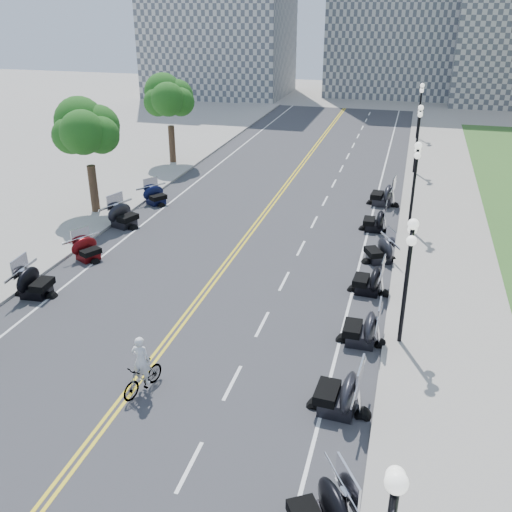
# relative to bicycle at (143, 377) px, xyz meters

# --- Properties ---
(ground) EXTENTS (160.00, 160.00, 0.00)m
(ground) POSITION_rel_bicycle_xyz_m (-0.47, 1.21, -0.55)
(ground) COLOR gray
(road) EXTENTS (16.00, 90.00, 0.01)m
(road) POSITION_rel_bicycle_xyz_m (-0.47, 11.21, -0.55)
(road) COLOR #333335
(road) RESTS_ON ground
(centerline_yellow_a) EXTENTS (0.12, 90.00, 0.00)m
(centerline_yellow_a) POSITION_rel_bicycle_xyz_m (-0.59, 11.21, -0.54)
(centerline_yellow_a) COLOR yellow
(centerline_yellow_a) RESTS_ON road
(centerline_yellow_b) EXTENTS (0.12, 90.00, 0.00)m
(centerline_yellow_b) POSITION_rel_bicycle_xyz_m (-0.35, 11.21, -0.54)
(centerline_yellow_b) COLOR yellow
(centerline_yellow_b) RESTS_ON road
(edge_line_north) EXTENTS (0.12, 90.00, 0.00)m
(edge_line_north) POSITION_rel_bicycle_xyz_m (5.93, 11.21, -0.54)
(edge_line_north) COLOR white
(edge_line_north) RESTS_ON road
(edge_line_south) EXTENTS (0.12, 90.00, 0.00)m
(edge_line_south) POSITION_rel_bicycle_xyz_m (-6.87, 11.21, -0.54)
(edge_line_south) COLOR white
(edge_line_south) RESTS_ON road
(lane_dash_5) EXTENTS (0.12, 2.00, 0.00)m
(lane_dash_5) POSITION_rel_bicycle_xyz_m (2.73, -2.79, -0.54)
(lane_dash_5) COLOR white
(lane_dash_5) RESTS_ON road
(lane_dash_6) EXTENTS (0.12, 2.00, 0.00)m
(lane_dash_6) POSITION_rel_bicycle_xyz_m (2.73, 1.21, -0.54)
(lane_dash_6) COLOR white
(lane_dash_6) RESTS_ON road
(lane_dash_7) EXTENTS (0.12, 2.00, 0.00)m
(lane_dash_7) POSITION_rel_bicycle_xyz_m (2.73, 5.21, -0.54)
(lane_dash_7) COLOR white
(lane_dash_7) RESTS_ON road
(lane_dash_8) EXTENTS (0.12, 2.00, 0.00)m
(lane_dash_8) POSITION_rel_bicycle_xyz_m (2.73, 9.21, -0.54)
(lane_dash_8) COLOR white
(lane_dash_8) RESTS_ON road
(lane_dash_9) EXTENTS (0.12, 2.00, 0.00)m
(lane_dash_9) POSITION_rel_bicycle_xyz_m (2.73, 13.21, -0.54)
(lane_dash_9) COLOR white
(lane_dash_9) RESTS_ON road
(lane_dash_10) EXTENTS (0.12, 2.00, 0.00)m
(lane_dash_10) POSITION_rel_bicycle_xyz_m (2.73, 17.21, -0.54)
(lane_dash_10) COLOR white
(lane_dash_10) RESTS_ON road
(lane_dash_11) EXTENTS (0.12, 2.00, 0.00)m
(lane_dash_11) POSITION_rel_bicycle_xyz_m (2.73, 21.21, -0.54)
(lane_dash_11) COLOR white
(lane_dash_11) RESTS_ON road
(lane_dash_12) EXTENTS (0.12, 2.00, 0.00)m
(lane_dash_12) POSITION_rel_bicycle_xyz_m (2.73, 25.21, -0.54)
(lane_dash_12) COLOR white
(lane_dash_12) RESTS_ON road
(lane_dash_13) EXTENTS (0.12, 2.00, 0.00)m
(lane_dash_13) POSITION_rel_bicycle_xyz_m (2.73, 29.21, -0.54)
(lane_dash_13) COLOR white
(lane_dash_13) RESTS_ON road
(lane_dash_14) EXTENTS (0.12, 2.00, 0.00)m
(lane_dash_14) POSITION_rel_bicycle_xyz_m (2.73, 33.21, -0.54)
(lane_dash_14) COLOR white
(lane_dash_14) RESTS_ON road
(lane_dash_15) EXTENTS (0.12, 2.00, 0.00)m
(lane_dash_15) POSITION_rel_bicycle_xyz_m (2.73, 37.21, -0.54)
(lane_dash_15) COLOR white
(lane_dash_15) RESTS_ON road
(lane_dash_16) EXTENTS (0.12, 2.00, 0.00)m
(lane_dash_16) POSITION_rel_bicycle_xyz_m (2.73, 41.21, -0.54)
(lane_dash_16) COLOR white
(lane_dash_16) RESTS_ON road
(lane_dash_17) EXTENTS (0.12, 2.00, 0.00)m
(lane_dash_17) POSITION_rel_bicycle_xyz_m (2.73, 45.21, -0.54)
(lane_dash_17) COLOR white
(lane_dash_17) RESTS_ON road
(lane_dash_18) EXTENTS (0.12, 2.00, 0.00)m
(lane_dash_18) POSITION_rel_bicycle_xyz_m (2.73, 49.21, -0.54)
(lane_dash_18) COLOR white
(lane_dash_18) RESTS_ON road
(lane_dash_19) EXTENTS (0.12, 2.00, 0.00)m
(lane_dash_19) POSITION_rel_bicycle_xyz_m (2.73, 53.21, -0.54)
(lane_dash_19) COLOR white
(lane_dash_19) RESTS_ON road
(sidewalk_north) EXTENTS (5.00, 90.00, 0.15)m
(sidewalk_north) POSITION_rel_bicycle_xyz_m (10.03, 11.21, -0.48)
(sidewalk_north) COLOR #9E9991
(sidewalk_north) RESTS_ON ground
(sidewalk_south) EXTENTS (5.00, 90.00, 0.15)m
(sidewalk_south) POSITION_rel_bicycle_xyz_m (-10.97, 11.21, -0.48)
(sidewalk_south) COLOR #9E9991
(sidewalk_south) RESTS_ON ground
(street_lamp_2) EXTENTS (0.50, 1.20, 4.90)m
(street_lamp_2) POSITION_rel_bicycle_xyz_m (8.13, 5.21, 2.05)
(street_lamp_2) COLOR black
(street_lamp_2) RESTS_ON sidewalk_north
(street_lamp_3) EXTENTS (0.50, 1.20, 4.90)m
(street_lamp_3) POSITION_rel_bicycle_xyz_m (8.13, 17.21, 2.05)
(street_lamp_3) COLOR black
(street_lamp_3) RESTS_ON sidewalk_north
(street_lamp_4) EXTENTS (0.50, 1.20, 4.90)m
(street_lamp_4) POSITION_rel_bicycle_xyz_m (8.13, 29.21, 2.05)
(street_lamp_4) COLOR black
(street_lamp_4) RESTS_ON sidewalk_north
(street_lamp_5) EXTENTS (0.50, 1.20, 4.90)m
(street_lamp_5) POSITION_rel_bicycle_xyz_m (8.13, 41.21, 2.05)
(street_lamp_5) COLOR black
(street_lamp_5) RESTS_ON sidewalk_north
(tree_3) EXTENTS (4.80, 4.80, 9.20)m
(tree_3) POSITION_rel_bicycle_xyz_m (-10.47, 15.21, 4.20)
(tree_3) COLOR #235619
(tree_3) RESTS_ON sidewalk_south
(tree_4) EXTENTS (4.80, 4.80, 9.20)m
(tree_4) POSITION_rel_bicycle_xyz_m (-10.47, 27.21, 4.20)
(tree_4) COLOR #235619
(tree_4) RESTS_ON sidewalk_south
(motorcycle_n_4) EXTENTS (3.05, 3.05, 1.55)m
(motorcycle_n_4) POSITION_rel_bicycle_xyz_m (6.64, -4.01, 0.22)
(motorcycle_n_4) COLOR black
(motorcycle_n_4) RESTS_ON road
(motorcycle_n_5) EXTENTS (2.33, 2.33, 1.54)m
(motorcycle_n_5) POSITION_rel_bicycle_xyz_m (6.39, 0.74, 0.22)
(motorcycle_n_5) COLOR black
(motorcycle_n_5) RESTS_ON road
(motorcycle_n_6) EXTENTS (2.10, 2.10, 1.46)m
(motorcycle_n_6) POSITION_rel_bicycle_xyz_m (6.70, 4.91, 0.18)
(motorcycle_n_6) COLOR black
(motorcycle_n_6) RESTS_ON road
(motorcycle_n_7) EXTENTS (2.14, 2.14, 1.41)m
(motorcycle_n_7) POSITION_rel_bicycle_xyz_m (6.58, 9.14, 0.15)
(motorcycle_n_7) COLOR black
(motorcycle_n_7) RESTS_ON road
(motorcycle_n_8) EXTENTS (2.64, 2.64, 1.38)m
(motorcycle_n_8) POSITION_rel_bicycle_xyz_m (6.80, 12.60, 0.13)
(motorcycle_n_8) COLOR black
(motorcycle_n_8) RESTS_ON road
(motorcycle_n_9) EXTENTS (1.95, 1.95, 1.36)m
(motorcycle_n_9) POSITION_rel_bicycle_xyz_m (6.24, 16.82, 0.13)
(motorcycle_n_9) COLOR black
(motorcycle_n_9) RESTS_ON road
(motorcycle_n_10) EXTENTS (2.39, 2.39, 1.55)m
(motorcycle_n_10) POSITION_rel_bicycle_xyz_m (6.36, 21.42, 0.22)
(motorcycle_n_10) COLOR black
(motorcycle_n_10) RESTS_ON road
(motorcycle_s_6) EXTENTS (2.24, 2.24, 1.47)m
(motorcycle_s_6) POSITION_rel_bicycle_xyz_m (-7.54, 4.94, 0.18)
(motorcycle_s_6) COLOR black
(motorcycle_s_6) RESTS_ON road
(motorcycle_s_7) EXTENTS (2.44, 2.44, 1.27)m
(motorcycle_s_7) POSITION_rel_bicycle_xyz_m (-7.35, 8.97, 0.08)
(motorcycle_s_7) COLOR #590A0C
(motorcycle_s_7) RESTS_ON road
(motorcycle_s_8) EXTENTS (2.75, 2.75, 1.51)m
(motorcycle_s_8) POSITION_rel_bicycle_xyz_m (-7.75, 13.62, 0.20)
(motorcycle_s_8) COLOR black
(motorcycle_s_8) RESTS_ON road
(motorcycle_s_9) EXTENTS (2.59, 2.59, 1.31)m
(motorcycle_s_9) POSITION_rel_bicycle_xyz_m (-7.64, 17.75, 0.10)
(motorcycle_s_9) COLOR black
(motorcycle_s_9) RESTS_ON road
(bicycle) EXTENTS (1.03, 1.91, 1.11)m
(bicycle) POSITION_rel_bicycle_xyz_m (0.00, 0.00, 0.00)
(bicycle) COLOR #A51414
(bicycle) RESTS_ON road
(cyclist_rider) EXTENTS (0.65, 0.42, 1.77)m
(cyclist_rider) POSITION_rel_bicycle_xyz_m (0.00, 0.00, 1.44)
(cyclist_rider) COLOR white
(cyclist_rider) RESTS_ON bicycle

